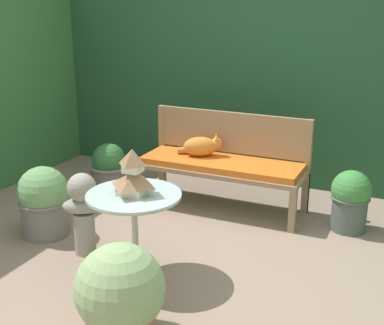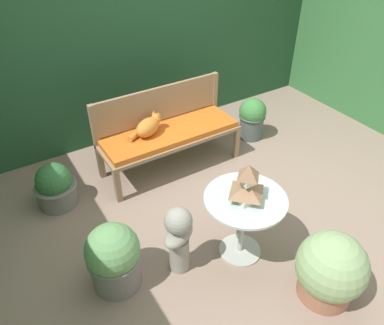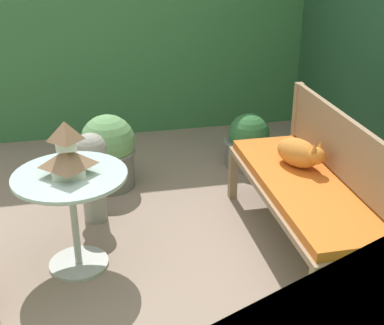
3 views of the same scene
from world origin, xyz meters
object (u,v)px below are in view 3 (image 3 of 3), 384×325
Objects in this scene: garden_bench at (303,191)px; patio_table at (72,195)px; garden_bust at (92,171)px; potted_plant_table_near at (108,152)px; cat at (299,153)px; pagoda_birdhouse at (67,153)px; potted_plant_bench_left at (249,142)px.

patio_table is at bearing -94.08° from garden_bench.
garden_bust reaches higher than garden_bench.
potted_plant_table_near is (-0.51, 0.14, -0.09)m from garden_bust.
pagoda_birdhouse is (0.13, -1.49, 0.20)m from cat.
potted_plant_bench_left is (-1.19, 1.49, -0.28)m from patio_table.
garden_bust is 1.10× the size of potted_plant_table_near.
potted_plant_bench_left is (-1.06, 0.00, -0.36)m from cat.
cat is at bearing 52.62° from potted_plant_table_near.
patio_table is at bearing -111.45° from cat.
cat is 0.65× the size of patio_table.
potted_plant_bench_left is 1.22m from potted_plant_table_near.
cat is at bearing 166.22° from garden_bench.
potted_plant_bench_left is (-1.19, 1.49, -0.56)m from pagoda_birdhouse.
garden_bench is 1.48m from pagoda_birdhouse.
pagoda_birdhouse is at bearing -41.68° from garden_bust.
pagoda_birdhouse reaches higher than patio_table.
potted_plant_table_near is (0.14, -1.21, 0.08)m from potted_plant_bench_left.
pagoda_birdhouse reaches higher than potted_plant_table_near.
garden_bust is at bearing 165.99° from pagoda_birdhouse.
potted_plant_table_near is (-1.16, -1.15, -0.12)m from garden_bench.
garden_bench reaches higher than potted_plant_bench_left.
garden_bust is 0.54m from potted_plant_table_near.
garden_bust is at bearing -116.57° from garden_bench.
garden_bench is 1.64m from potted_plant_table_near.
pagoda_birdhouse is 0.68m from garden_bust.
potted_plant_bench_left is at bearing 128.63° from patio_table.
cat is 0.73× the size of potted_plant_table_near.
patio_table is 1.93m from potted_plant_bench_left.
pagoda_birdhouse is at bearing 63.43° from patio_table.
cat is 1.12m from potted_plant_bench_left.
garden_bust reaches higher than patio_table.
garden_bench is 2.59× the size of potted_plant_table_near.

